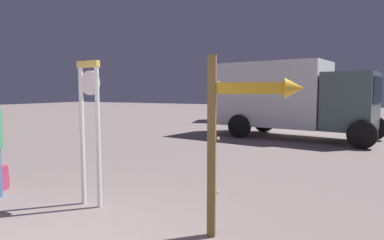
{
  "coord_description": "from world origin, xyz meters",
  "views": [
    {
      "loc": [
        2.94,
        -2.23,
        1.83
      ],
      "look_at": [
        -0.35,
        4.22,
        1.2
      ],
      "focal_mm": 31.45,
      "sensor_mm": 36.0,
      "label": 1
    }
  ],
  "objects_px": {
    "backpack": "(0,178)",
    "arrow_sign": "(243,120)",
    "box_truck_far": "(277,95)",
    "standing_clock": "(90,119)",
    "box_truck_near": "(287,96)"
  },
  "relations": [
    {
      "from": "box_truck_far",
      "to": "backpack",
      "type": "bearing_deg",
      "value": -94.59
    },
    {
      "from": "backpack",
      "to": "standing_clock",
      "type": "bearing_deg",
      "value": 3.48
    },
    {
      "from": "backpack",
      "to": "arrow_sign",
      "type": "bearing_deg",
      "value": 0.63
    },
    {
      "from": "arrow_sign",
      "to": "backpack",
      "type": "xyz_separation_m",
      "value": [
        -4.68,
        -0.05,
        -1.26
      ]
    },
    {
      "from": "standing_clock",
      "to": "arrow_sign",
      "type": "height_order",
      "value": "standing_clock"
    },
    {
      "from": "backpack",
      "to": "box_truck_near",
      "type": "height_order",
      "value": "box_truck_near"
    },
    {
      "from": "arrow_sign",
      "to": "backpack",
      "type": "bearing_deg",
      "value": -179.37
    },
    {
      "from": "arrow_sign",
      "to": "backpack",
      "type": "relative_size",
      "value": 5.01
    },
    {
      "from": "standing_clock",
      "to": "box_truck_far",
      "type": "bearing_deg",
      "value": 92.83
    },
    {
      "from": "arrow_sign",
      "to": "box_truck_near",
      "type": "xyz_separation_m",
      "value": [
        -1.4,
        9.58,
        0.13
      ]
    },
    {
      "from": "box_truck_far",
      "to": "standing_clock",
      "type": "bearing_deg",
      "value": -87.17
    },
    {
      "from": "standing_clock",
      "to": "box_truck_far",
      "type": "height_order",
      "value": "box_truck_far"
    },
    {
      "from": "arrow_sign",
      "to": "box_truck_far",
      "type": "bearing_deg",
      "value": 101.46
    },
    {
      "from": "backpack",
      "to": "box_truck_far",
      "type": "height_order",
      "value": "box_truck_far"
    },
    {
      "from": "box_truck_near",
      "to": "box_truck_far",
      "type": "distance_m",
      "value": 7.19
    }
  ]
}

